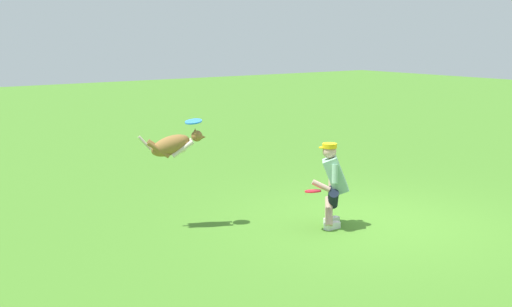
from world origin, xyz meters
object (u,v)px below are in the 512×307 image
Objects in this scene: frisbee_flying at (193,122)px; frisbee_held at (313,191)px; dog at (174,145)px; person at (333,182)px.

frisbee_flying reaches higher than frisbee_held.
person is at bearing -10.13° from dog.
dog is 3.86× the size of frisbee_held.
dog is at bearing -41.95° from frisbee_held.
dog is 2.20m from frisbee_held.
frisbee_flying is at bearing 2.31° from person.
person is 5.30× the size of frisbee_held.
frisbee_flying is (-0.30, 0.10, 0.34)m from dog.
frisbee_flying reaches higher than dog.
dog is 3.64× the size of frisbee_flying.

